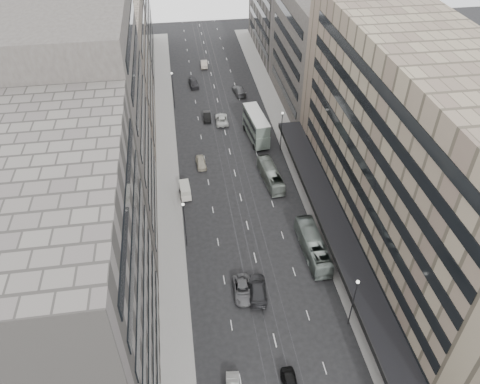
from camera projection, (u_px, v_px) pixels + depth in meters
ground at (266, 301)px, 62.21m from camera, size 220.00×220.00×0.00m
sidewalk_right at (289, 142)px, 92.38m from camera, size 4.00×125.00×0.15m
sidewalk_left at (167, 152)px, 89.59m from camera, size 4.00×125.00×0.15m
department_store at (418, 161)px, 61.45m from camera, size 19.20×60.00×30.00m
building_right_mid at (321, 52)px, 97.13m from camera, size 15.00×28.00×24.00m
building_left_a at (64, 297)px, 44.12m from camera, size 15.00×28.00×30.00m
building_left_b at (88, 130)px, 63.62m from camera, size 15.00×26.00×34.00m
building_left_c at (108, 76)px, 87.20m from camera, size 15.00×28.00×25.00m
building_left_d at (116, 11)px, 111.63m from camera, size 15.00×38.00×28.00m
lamp_right_near at (354, 298)px, 56.22m from camera, size 0.44×0.44×8.32m
lamp_right_far at (282, 127)px, 86.97m from camera, size 0.44×0.44×8.32m
lamp_left_near at (184, 220)px, 67.03m from camera, size 0.44×0.44×8.32m
lamp_left_far at (173, 86)px, 100.08m from camera, size 0.44×0.44×8.32m
bus_near at (313, 246)px, 68.08m from camera, size 2.83×11.20×3.11m
bus_far at (271, 175)px, 81.67m from camera, size 3.16×10.14×2.78m
double_decker at (256, 126)px, 91.54m from camera, size 3.94×10.34×5.53m
panel_van at (185, 190)px, 78.60m from camera, size 1.98×3.74×2.30m
sedan_2 at (243, 290)px, 62.83m from camera, size 2.65×5.40×1.47m
sedan_3 at (257, 289)px, 62.73m from camera, size 3.05×6.15×1.72m
sedan_4 at (201, 162)px, 85.78m from camera, size 1.92×4.37×1.46m
sedan_5 at (207, 116)px, 98.89m from camera, size 1.74×4.40×1.42m
sedan_6 at (222, 119)px, 97.93m from camera, size 2.64×5.43×1.49m
sedan_7 at (239, 91)px, 107.86m from camera, size 2.96×5.87×1.64m
sedan_8 at (194, 83)px, 110.92m from camera, size 2.43×5.14×1.70m
sedan_9 at (204, 64)px, 119.63m from camera, size 1.91×4.80×1.55m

